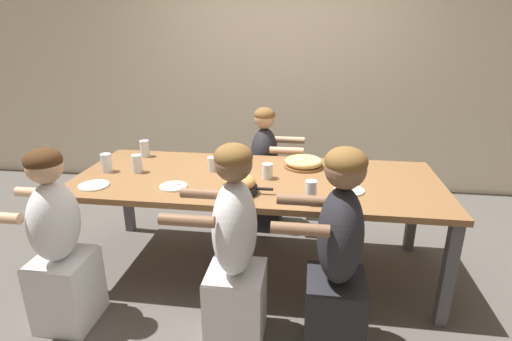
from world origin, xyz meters
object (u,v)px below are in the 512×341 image
Objects in this scene: empty_plate_a at (349,190)px; diner_near_left at (59,247)px; skillet_bowl at (240,185)px; drinking_glass_f at (311,194)px; empty_plate_c at (94,185)px; cocktail_glass_blue at (212,165)px; diner_near_midright at (337,262)px; drinking_glass_b at (221,161)px; empty_plate_b at (173,186)px; drinking_glass_a at (145,149)px; drinking_glass_c at (107,164)px; drinking_glass_e at (137,165)px; diner_near_center at (235,256)px; pizza_board_main at (304,163)px; drinking_glass_d at (267,172)px; diner_far_center at (265,174)px.

diner_near_left is at bearing -161.81° from empty_plate_a.
drinking_glass_f reaches higher than skillet_bowl.
empty_plate_c is 1.51× the size of cocktail_glass_blue.
diner_near_left is at bearing 90.00° from diner_near_midright.
empty_plate_b is at bearing -116.56° from drinking_glass_b.
drinking_glass_a is 0.41m from drinking_glass_c.
drinking_glass_e is at bearing 162.48° from drinking_glass_f.
cocktail_glass_blue is at bearing -23.02° from drinking_glass_a.
drinking_glass_b is at bearing 14.86° from drinking_glass_c.
cocktail_glass_blue is 0.88m from drinking_glass_f.
drinking_glass_e is (-0.35, 0.25, 0.05)m from empty_plate_b.
empty_plate_b is 0.91m from drinking_glass_f.
diner_near_center reaches higher than cocktail_glass_blue.
drinking_glass_a is (0.08, 0.68, 0.06)m from empty_plate_c.
empty_plate_b is 0.44m from drinking_glass_e.
pizza_board_main is 2.75× the size of drinking_glass_d.
skillet_bowl is 0.53m from drinking_glass_b.
diner_near_midright is (1.58, -0.41, -0.19)m from empty_plate_c.
diner_near_left is (-0.03, -0.41, -0.23)m from empty_plate_c.
drinking_glass_a is at bearing 41.10° from diner_near_center.
drinking_glass_a is at bearing -5.49° from diner_near_left.
drinking_glass_d is (1.12, 0.31, 0.04)m from empty_plate_c.
empty_plate_a is 1.30× the size of drinking_glass_f.
drinking_glass_d reaches higher than empty_plate_c.
diner_near_left is (-1.70, -0.56, -0.23)m from empty_plate_a.
drinking_glass_d is at bearing 163.74° from empty_plate_a.
drinking_glass_e reaches higher than drinking_glass_b.
empty_plate_a is 0.17× the size of diner_near_left.
empty_plate_a is 1.00m from cocktail_glass_blue.
skillet_bowl is 0.78m from diner_near_midright.
drinking_glass_a is at bearing 160.59° from drinking_glass_d.
skillet_bowl is 2.39× the size of drinking_glass_c.
drinking_glass_e is at bearing 160.80° from skillet_bowl.
diner_near_midright reaches higher than skillet_bowl.
cocktail_glass_blue is 0.98× the size of drinking_glass_a.
diner_near_center is (0.95, -1.09, -0.25)m from drinking_glass_a.
diner_near_center is at bearing -84.36° from skillet_bowl.
drinking_glass_a reaches higher than empty_plate_a.
pizza_board_main is 0.68m from skillet_bowl.
diner_near_left reaches higher than diner_far_center.
cocktail_glass_blue is 0.68m from drinking_glass_a.
diner_near_midright reaches higher than drinking_glass_e.
empty_plate_b is 0.15× the size of diner_near_center.
drinking_glass_d is 0.72× the size of drinking_glass_f.
drinking_glass_b is 0.90m from drinking_glass_f.
drinking_glass_d is at bearing 0.21° from drinking_glass_e.
drinking_glass_a is at bearing 150.37° from drinking_glass_f.
drinking_glass_a is 0.99× the size of drinking_glass_c.
drinking_glass_c is 1.53m from drinking_glass_f.
drinking_glass_d is 0.81m from diner_far_center.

